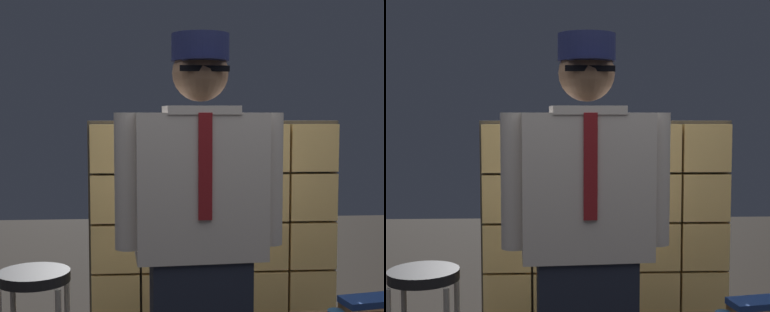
# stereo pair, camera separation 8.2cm
# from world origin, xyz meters

# --- Properties ---
(glass_block_wall) EXTENTS (1.47, 0.10, 1.47)m
(glass_block_wall) POSITION_xyz_m (0.00, 1.23, 0.72)
(glass_block_wall) COLOR #F2C672
(glass_block_wall) RESTS_ON ground
(standing_person) EXTENTS (0.73, 0.32, 1.83)m
(standing_person) POSITION_xyz_m (-0.16, 0.35, 0.95)
(standing_person) COLOR #1E2333
(standing_person) RESTS_ON ground
(bar_stool) EXTENTS (0.34, 0.34, 0.75)m
(bar_stool) POSITION_xyz_m (-0.93, 0.65, 0.56)
(bar_stool) COLOR black
(bar_stool) RESTS_ON ground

